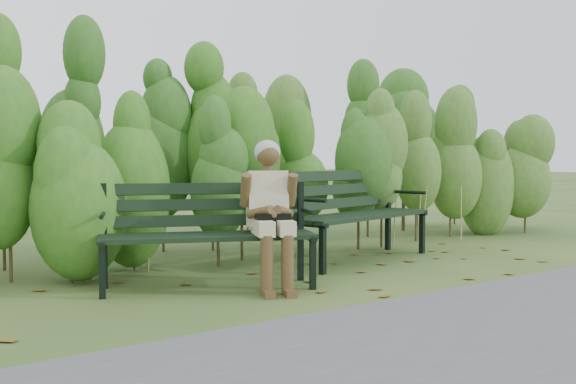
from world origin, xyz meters
TOP-DOWN VIEW (x-y plane):
  - ground at (0.00, 0.00)m, footprint 80.00×80.00m
  - footpath at (0.00, -2.20)m, footprint 60.00×2.50m
  - hedge_band at (0.00, 1.86)m, footprint 11.04×1.67m
  - leaf_litter at (0.12, -0.11)m, footprint 5.83×2.23m
  - bench_left at (-0.83, 0.35)m, footprint 1.78×1.19m
  - bench_right at (1.10, 0.72)m, footprint 1.93×0.97m
  - seated_woman at (-0.45, -0.01)m, footprint 0.56×0.73m

SIDE VIEW (x-z plane):
  - ground at x=0.00m, z-range 0.00..0.00m
  - leaf_litter at x=0.12m, z-range 0.00..0.01m
  - footpath at x=0.00m, z-range 0.00..0.01m
  - bench_left at x=-0.83m, z-range 0.08..0.93m
  - bench_right at x=1.10m, z-range 0.08..1.01m
  - seated_woman at x=-0.45m, z-range 0.08..1.28m
  - hedge_band at x=0.00m, z-range 0.05..2.47m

